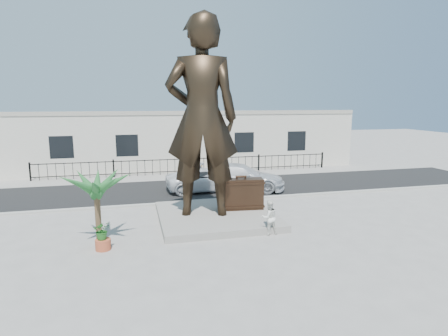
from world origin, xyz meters
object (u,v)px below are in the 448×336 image
at_px(statue, 202,118).
at_px(tourist, 269,217).
at_px(suitcase, 241,194).
at_px(car_white, 207,179).

bearing_deg(statue, tourist, 142.69).
height_order(statue, tourist, statue).
relative_size(statue, suitcase, 4.19).
bearing_deg(suitcase, statue, -165.59).
relative_size(suitcase, tourist, 1.45).
bearing_deg(car_white, tourist, -175.38).
xyz_separation_m(suitcase, car_white, (-0.59, 5.34, -0.34)).
bearing_deg(suitcase, tourist, -77.34).
height_order(statue, suitcase, statue).
bearing_deg(tourist, suitcase, -89.19).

